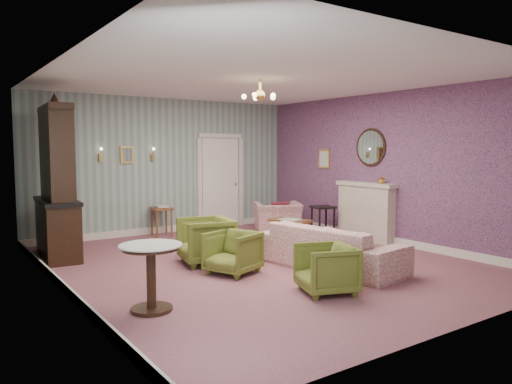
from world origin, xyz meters
TOP-DOWN VIEW (x-y plane):
  - floor at (0.00, 0.00)m, footprint 7.00×7.00m
  - ceiling at (0.00, 0.00)m, footprint 7.00×7.00m
  - wall_back at (0.00, 3.50)m, footprint 6.00×0.00m
  - wall_front at (0.00, -3.50)m, footprint 6.00×0.00m
  - wall_left at (-3.00, 0.00)m, footprint 0.00×7.00m
  - wall_right at (3.00, 0.00)m, footprint 0.00×7.00m
  - wall_right_floral at (2.98, 0.00)m, footprint 0.00×7.00m
  - door at (1.30, 3.46)m, footprint 1.12×0.12m
  - olive_chair_a at (-0.25, -1.82)m, footprint 0.81×0.83m
  - olive_chair_b at (-0.71, -0.32)m, footprint 0.82×0.85m
  - olive_chair_c at (-0.73, 0.46)m, footprint 0.89×0.92m
  - sofa_chintz at (0.68, -0.91)m, footprint 0.99×2.37m
  - wingback_chair at (2.02, 2.19)m, footprint 1.17×1.02m
  - dresser at (-2.56, 2.28)m, footprint 0.67×1.65m
  - fireplace at (2.86, 0.40)m, footprint 0.30×1.40m
  - mantel_vase at (2.84, 0.00)m, footprint 0.15×0.15m
  - oval_mirror at (2.96, 0.40)m, footprint 0.04×0.76m
  - framed_print at (2.97, 1.75)m, footprint 0.04×0.34m
  - coffee_table at (1.64, 1.29)m, footprint 0.67×0.90m
  - side_table_black at (2.43, 1.19)m, footprint 0.51×0.51m
  - pedestal_table at (-2.34, -1.21)m, footprint 0.91×0.91m
  - nesting_table at (-0.31, 3.15)m, footprint 0.46×0.55m
  - gilt_mirror_back at (-0.90, 3.46)m, footprint 0.28×0.06m
  - sconce_left at (-1.45, 3.44)m, footprint 0.16×0.12m
  - sconce_right at (-0.35, 3.44)m, footprint 0.16×0.12m
  - chandelier at (0.00, 0.00)m, footprint 0.56×0.56m
  - burgundy_cushion at (1.97, 2.04)m, footprint 0.41×0.28m

SIDE VIEW (x-z plane):
  - floor at x=0.00m, z-range 0.00..0.00m
  - coffee_table at x=1.64m, z-range 0.00..0.41m
  - side_table_black at x=2.43m, z-range 0.00..0.64m
  - nesting_table at x=-0.31m, z-range 0.00..0.66m
  - olive_chair_a at x=-0.25m, z-range 0.00..0.68m
  - olive_chair_b at x=-0.71m, z-range 0.00..0.68m
  - pedestal_table at x=-2.34m, z-range 0.00..0.77m
  - olive_chair_c at x=-0.73m, z-range 0.00..0.81m
  - wingback_chair at x=2.02m, z-range 0.00..0.86m
  - sofa_chintz at x=0.68m, z-range 0.00..0.90m
  - burgundy_cushion at x=1.97m, z-range 0.28..0.68m
  - fireplace at x=2.86m, z-range 0.00..1.16m
  - door at x=1.30m, z-range 0.00..2.16m
  - mantel_vase at x=2.84m, z-range 1.16..1.31m
  - dresser at x=-2.56m, z-range 0.00..2.68m
  - wall_back at x=0.00m, z-range -1.55..4.45m
  - wall_front at x=0.00m, z-range -1.55..4.45m
  - wall_left at x=-3.00m, z-range -2.05..4.95m
  - wall_right at x=3.00m, z-range -2.05..4.95m
  - wall_right_floral at x=2.98m, z-range -2.05..4.95m
  - framed_print at x=2.97m, z-range 1.39..1.81m
  - gilt_mirror_back at x=-0.90m, z-range 1.52..1.88m
  - sconce_left at x=-1.45m, z-range 1.55..1.85m
  - sconce_right at x=-0.35m, z-range 1.55..1.85m
  - oval_mirror at x=2.96m, z-range 1.43..2.27m
  - chandelier at x=0.00m, z-range 2.45..2.81m
  - ceiling at x=0.00m, z-range 2.90..2.90m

